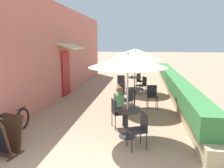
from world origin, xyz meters
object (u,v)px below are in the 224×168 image
at_px(patio_umbrella_near, 128,61).
at_px(patio_table_far, 135,82).
at_px(cafe_chair_near_left, 117,111).
at_px(coffee_cup_far, 132,76).
at_px(patio_umbrella_mid, 135,55).
at_px(cafe_chair_far_back, 140,80).
at_px(coffee_cup_mid, 135,87).
at_px(cafe_chair_far_right, 142,84).
at_px(cafe_chair_near_right, 140,127).
at_px(cafe_chair_mid_right, 124,92).
at_px(cafe_chair_mid_left, 152,95).
at_px(patio_table_near, 127,118).
at_px(patio_umbrella_far, 135,52).
at_px(seated_patron_near_left, 121,105).
at_px(coffee_cup_near, 124,109).
at_px(cafe_chair_mid_back, 128,99).
at_px(cafe_chair_far_left, 121,82).
at_px(patio_table_mid, 135,95).
at_px(bicycle_leaning, 11,124).
at_px(menu_board, 5,137).

height_order(patio_umbrella_near, patio_table_far, patio_umbrella_near).
distance_m(cafe_chair_near_left, coffee_cup_far, 5.05).
distance_m(patio_umbrella_mid, patio_table_far, 3.26).
bearing_deg(cafe_chair_near_left, cafe_chair_far_back, 150.55).
xyz_separation_m(coffee_cup_mid, coffee_cup_far, (-0.24, 2.84, 0.00)).
xyz_separation_m(coffee_cup_mid, cafe_chair_far_right, (0.30, 2.25, -0.28)).
relative_size(cafe_chair_near_right, cafe_chair_mid_right, 1.00).
bearing_deg(cafe_chair_near_left, cafe_chair_mid_left, 130.61).
relative_size(patio_table_near, patio_umbrella_far, 0.33).
bearing_deg(cafe_chair_mid_left, patio_table_near, 69.68).
bearing_deg(coffee_cup_far, coffee_cup_mid, -85.18).
xyz_separation_m(seated_patron_near_left, coffee_cup_far, (0.08, 5.00, 0.11)).
bearing_deg(coffee_cup_near, cafe_chair_far_back, 87.05).
bearing_deg(patio_umbrella_far, patio_umbrella_mid, -87.74).
bearing_deg(patio_umbrella_mid, patio_umbrella_near, -91.84).
distance_m(cafe_chair_mid_back, cafe_chair_far_right, 3.02).
xyz_separation_m(coffee_cup_near, cafe_chair_far_left, (-0.64, 5.60, -0.28)).
relative_size(coffee_cup_near, coffee_cup_far, 1.00).
distance_m(coffee_cup_near, coffee_cup_mid, 2.87).
bearing_deg(cafe_chair_far_left, patio_table_mid, -73.79).
xyz_separation_m(cafe_chair_near_left, coffee_cup_mid, (0.42, 2.20, 0.28)).
distance_m(cafe_chair_mid_right, coffee_cup_far, 2.43).
distance_m(seated_patron_near_left, coffee_cup_near, 0.74).
bearing_deg(cafe_chair_mid_back, seated_patron_near_left, -159.90).
bearing_deg(patio_umbrella_far, coffee_cup_far, 163.16).
distance_m(patio_umbrella_far, coffee_cup_far, 1.25).
relative_size(patio_umbrella_mid, coffee_cup_mid, 25.14).
bearing_deg(cafe_chair_near_left, seated_patron_near_left, 90.00).
relative_size(seated_patron_near_left, bicycle_leaning, 0.76).
relative_size(cafe_chair_near_left, bicycle_leaning, 0.53).
bearing_deg(cafe_chair_near_left, cafe_chair_far_right, 147.37).
bearing_deg(coffee_cup_far, patio_umbrella_near, -88.38).
relative_size(coffee_cup_far, menu_board, 0.10).
height_order(patio_table_mid, cafe_chair_far_right, cafe_chair_far_right).
height_order(patio_umbrella_near, bicycle_leaning, patio_umbrella_near).
bearing_deg(coffee_cup_near, cafe_chair_near_left, 111.94).
xyz_separation_m(cafe_chair_far_left, cafe_chair_far_right, (1.09, -0.48, 0.00)).
relative_size(cafe_chair_mid_left, coffee_cup_mid, 9.67).
bearing_deg(seated_patron_near_left, patio_umbrella_mid, 147.66).
bearing_deg(cafe_chair_near_right, patio_table_near, 6.37).
height_order(patio_table_mid, patio_umbrella_far, patio_umbrella_far).
xyz_separation_m(patio_umbrella_mid, patio_umbrella_far, (-0.11, 2.88, 0.00)).
bearing_deg(cafe_chair_mid_right, patio_table_mid, 6.37).
bearing_deg(patio_table_near, cafe_chair_near_left, 119.78).
distance_m(cafe_chair_mid_left, cafe_chair_far_left, 3.04).
bearing_deg(bicycle_leaning, patio_umbrella_far, 66.65).
bearing_deg(patio_table_near, seated_patron_near_left, 110.45).
bearing_deg(patio_table_near, cafe_chair_far_left, 97.33).
height_order(patio_table_mid, cafe_chair_mid_left, cafe_chair_mid_left).
height_order(cafe_chair_near_right, cafe_chair_mid_left, same).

